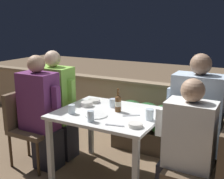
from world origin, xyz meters
The scene contains 23 objects.
ground_plane centered at (0.00, 0.00, 0.00)m, with size 16.00×16.00×0.00m, color #7A6047.
parapet_wall centered at (0.00, 1.38, 0.38)m, with size 9.00×0.18×0.76m.
dining_table centered at (0.00, 0.00, 0.64)m, with size 1.03×0.86×0.73m.
planter_hedge centered at (0.08, 0.82, 0.35)m, with size 0.83×0.47×0.61m.
chair_left_near centered at (-0.98, -0.13, 0.51)m, with size 0.47×0.47×0.85m.
person_purple_stripe centered at (-0.78, -0.13, 0.64)m, with size 0.49×0.26×1.27m.
chair_left_far centered at (-1.00, 0.16, 0.51)m, with size 0.47×0.47×0.85m.
person_green_blouse centered at (-0.80, 0.16, 0.65)m, with size 0.51×0.26×1.29m.
chair_right_near centered at (1.02, -0.18, 0.51)m, with size 0.47×0.47×0.85m.
person_white_polo centered at (0.82, -0.18, 0.60)m, with size 0.48×0.26×1.19m.
chair_right_far centered at (1.00, 0.18, 0.51)m, with size 0.47×0.47×0.85m.
person_blue_shirt centered at (0.80, 0.18, 0.67)m, with size 0.51×0.26×1.35m.
beer_bottle centered at (0.07, 0.06, 0.82)m, with size 0.06×0.06×0.24m.
plate_0 centered at (-0.05, -0.16, 0.73)m, with size 0.22×0.22×0.01m.
bowl_0 centered at (0.40, -0.25, 0.75)m, with size 0.13×0.13×0.04m.
bowl_1 centered at (-0.31, 0.06, 0.76)m, with size 0.13×0.13×0.05m.
bowl_2 centered at (-0.31, 0.21, 0.75)m, with size 0.13×0.13×0.03m.
glass_cup_0 centered at (-0.04, 0.16, 0.77)m, with size 0.08×0.08×0.09m.
glass_cup_1 centered at (-0.02, -0.31, 0.78)m, with size 0.06×0.06×0.10m.
glass_cup_2 centered at (0.44, -0.02, 0.78)m, with size 0.07×0.07×0.10m.
glass_cup_3 centered at (-0.30, -0.22, 0.77)m, with size 0.07×0.07×0.09m.
fork_0 centered at (0.23, -0.31, 0.73)m, with size 0.17×0.05×0.01m.
fork_1 centered at (0.25, 0.00, 0.73)m, with size 0.15×0.12×0.01m.
Camera 1 is at (1.30, -2.35, 1.63)m, focal length 45.00 mm.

